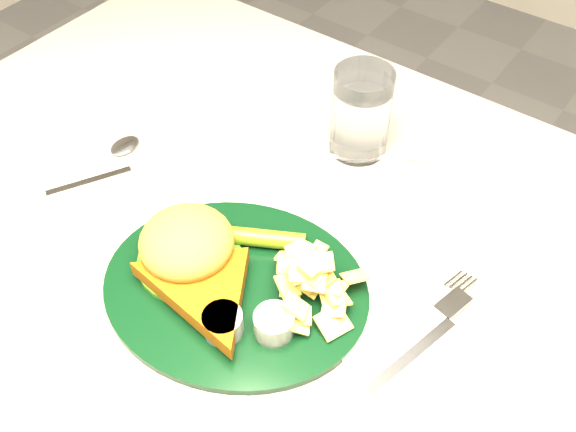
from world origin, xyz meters
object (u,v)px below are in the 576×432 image
at_px(table, 296,407).
at_px(fork_napkin, 413,351).
at_px(dinner_plate, 234,272).
at_px(water_glass, 361,112).

xyz_separation_m(table, fork_napkin, (0.16, -0.03, 0.38)).
height_order(table, dinner_plate, dinner_plate).
xyz_separation_m(table, dinner_plate, (-0.03, -0.08, 0.41)).
bearing_deg(table, water_glass, 103.43).
bearing_deg(water_glass, fork_napkin, -47.55).
bearing_deg(water_glass, table, -76.57).
height_order(dinner_plate, fork_napkin, dinner_plate).
distance_m(table, dinner_plate, 0.42).
distance_m(dinner_plate, water_glass, 0.28).
height_order(dinner_plate, water_glass, water_glass).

